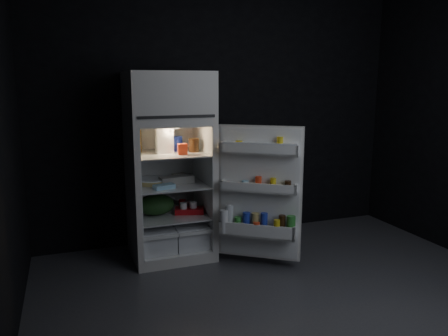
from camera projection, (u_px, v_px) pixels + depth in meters
name	position (u px, v px, depth m)	size (l,w,h in m)	color
floor	(298.00, 303.00, 3.38)	(4.00, 3.40, 0.00)	#48484D
wall_back	(223.00, 114.00, 4.69)	(4.00, 0.00, 2.70)	black
refrigerator	(169.00, 159.00, 4.18)	(0.76, 0.71, 1.78)	silver
fridge_door	(259.00, 196.00, 3.92)	(0.70, 0.57, 1.22)	silver
milk_jug	(164.00, 140.00, 4.10)	(0.15, 0.15, 0.24)	white
mayo_jar	(177.00, 144.00, 4.23)	(0.11, 0.11, 0.14)	#2137B3
jam_jar	(194.00, 145.00, 4.17)	(0.10, 0.10, 0.13)	black
amber_bottle	(137.00, 141.00, 4.14)	(0.08, 0.08, 0.22)	#A96A1B
small_carton	(182.00, 149.00, 4.02)	(0.09, 0.06, 0.10)	red
egg_carton	(177.00, 180.00, 4.19)	(0.32, 0.12, 0.07)	gray
pie	(152.00, 181.00, 4.19)	(0.30, 0.30, 0.04)	tan
flat_package	(164.00, 187.00, 3.98)	(0.19, 0.09, 0.04)	#8EC3DB
wrapped_pkg	(180.00, 176.00, 4.41)	(0.13, 0.11, 0.05)	beige
produce_bag	(156.00, 205.00, 4.20)	(0.35, 0.30, 0.20)	#193815
yogurt_tray	(189.00, 211.00, 4.26)	(0.28, 0.15, 0.05)	#B80F15
small_can_red	(183.00, 204.00, 4.41)	(0.07, 0.07, 0.09)	#B80F15
small_can_silver	(188.00, 205.00, 4.39)	(0.07, 0.07, 0.09)	silver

